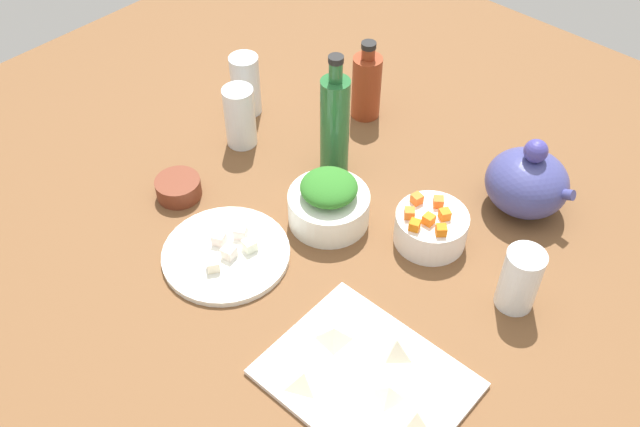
{
  "coord_description": "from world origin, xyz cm",
  "views": [
    {
      "loc": [
        60.52,
        -65.44,
        98.64
      ],
      "look_at": [
        0.0,
        0.0,
        8.0
      ],
      "focal_mm": 39.39,
      "sensor_mm": 36.0,
      "label": 1
    }
  ],
  "objects_px": {
    "cutting_board": "(366,379)",
    "drinking_glass_2": "(240,117)",
    "bowl_carrots": "(431,228)",
    "bowl_small_side": "(178,188)",
    "bowl_greens": "(329,208)",
    "bottle_0": "(366,85)",
    "bottle_1": "(335,124)",
    "drinking_glass_0": "(246,85)",
    "plate_tofu": "(226,254)",
    "teapot": "(527,182)",
    "drinking_glass_1": "(520,279)"
  },
  "relations": [
    {
      "from": "bottle_0",
      "to": "bowl_carrots",
      "type": "bearing_deg",
      "value": -32.28
    },
    {
      "from": "plate_tofu",
      "to": "drinking_glass_2",
      "type": "height_order",
      "value": "drinking_glass_2"
    },
    {
      "from": "bowl_carrots",
      "to": "bowl_greens",
      "type": "bearing_deg",
      "value": -152.67
    },
    {
      "from": "cutting_board",
      "to": "bowl_greens",
      "type": "relative_size",
      "value": 1.96
    },
    {
      "from": "teapot",
      "to": "bottle_1",
      "type": "distance_m",
      "value": 0.38
    },
    {
      "from": "bowl_greens",
      "to": "drinking_glass_0",
      "type": "height_order",
      "value": "drinking_glass_0"
    },
    {
      "from": "bowl_carrots",
      "to": "bowl_small_side",
      "type": "relative_size",
      "value": 1.5
    },
    {
      "from": "bowl_carrots",
      "to": "bowl_small_side",
      "type": "distance_m",
      "value": 0.49
    },
    {
      "from": "bowl_small_side",
      "to": "bowl_carrots",
      "type": "bearing_deg",
      "value": 28.72
    },
    {
      "from": "plate_tofu",
      "to": "bottle_0",
      "type": "xyz_separation_m",
      "value": [
        -0.09,
        0.49,
        0.07
      ]
    },
    {
      "from": "cutting_board",
      "to": "bottle_0",
      "type": "height_order",
      "value": "bottle_0"
    },
    {
      "from": "bowl_carrots",
      "to": "teapot",
      "type": "height_order",
      "value": "teapot"
    },
    {
      "from": "drinking_glass_1",
      "to": "plate_tofu",
      "type": "bearing_deg",
      "value": -148.88
    },
    {
      "from": "plate_tofu",
      "to": "bowl_small_side",
      "type": "height_order",
      "value": "bowl_small_side"
    },
    {
      "from": "cutting_board",
      "to": "drinking_glass_2",
      "type": "bearing_deg",
      "value": 155.05
    },
    {
      "from": "cutting_board",
      "to": "teapot",
      "type": "xyz_separation_m",
      "value": [
        -0.03,
        0.5,
        0.06
      ]
    },
    {
      "from": "plate_tofu",
      "to": "teapot",
      "type": "relative_size",
      "value": 1.34
    },
    {
      "from": "plate_tofu",
      "to": "drinking_glass_2",
      "type": "xyz_separation_m",
      "value": [
        -0.22,
        0.24,
        0.06
      ]
    },
    {
      "from": "bottle_0",
      "to": "drinking_glass_2",
      "type": "relative_size",
      "value": 1.35
    },
    {
      "from": "cutting_board",
      "to": "teapot",
      "type": "distance_m",
      "value": 0.5
    },
    {
      "from": "bowl_greens",
      "to": "drinking_glass_2",
      "type": "height_order",
      "value": "drinking_glass_2"
    },
    {
      "from": "bowl_greens",
      "to": "teapot",
      "type": "bearing_deg",
      "value": 48.58
    },
    {
      "from": "bowl_greens",
      "to": "drinking_glass_0",
      "type": "xyz_separation_m",
      "value": [
        -0.36,
        0.13,
        0.04
      ]
    },
    {
      "from": "plate_tofu",
      "to": "drinking_glass_0",
      "type": "bearing_deg",
      "value": 131.74
    },
    {
      "from": "drinking_glass_0",
      "to": "drinking_glass_1",
      "type": "xyz_separation_m",
      "value": [
        0.72,
        -0.06,
        -0.01
      ]
    },
    {
      "from": "bowl_carrots",
      "to": "drinking_glass_1",
      "type": "height_order",
      "value": "drinking_glass_1"
    },
    {
      "from": "bowl_small_side",
      "to": "bottle_1",
      "type": "relative_size",
      "value": 0.33
    },
    {
      "from": "bowl_small_side",
      "to": "drinking_glass_2",
      "type": "distance_m",
      "value": 0.2
    },
    {
      "from": "bowl_carrots",
      "to": "bottle_1",
      "type": "height_order",
      "value": "bottle_1"
    },
    {
      "from": "plate_tofu",
      "to": "drinking_glass_2",
      "type": "distance_m",
      "value": 0.33
    },
    {
      "from": "cutting_board",
      "to": "bottle_1",
      "type": "distance_m",
      "value": 0.51
    },
    {
      "from": "bowl_greens",
      "to": "teapot",
      "type": "xyz_separation_m",
      "value": [
        0.25,
        0.28,
        0.03
      ]
    },
    {
      "from": "bowl_greens",
      "to": "bowl_small_side",
      "type": "distance_m",
      "value": 0.3
    },
    {
      "from": "bottle_1",
      "to": "drinking_glass_1",
      "type": "xyz_separation_m",
      "value": [
        0.45,
        -0.05,
        -0.05
      ]
    },
    {
      "from": "cutting_board",
      "to": "bowl_greens",
      "type": "bearing_deg",
      "value": 141.83
    },
    {
      "from": "bottle_0",
      "to": "bottle_1",
      "type": "distance_m",
      "value": 0.2
    },
    {
      "from": "bowl_small_side",
      "to": "plate_tofu",
      "type": "bearing_deg",
      "value": -13.55
    },
    {
      "from": "teapot",
      "to": "bottle_1",
      "type": "height_order",
      "value": "bottle_1"
    },
    {
      "from": "bowl_small_side",
      "to": "drinking_glass_1",
      "type": "height_order",
      "value": "drinking_glass_1"
    },
    {
      "from": "drinking_glass_1",
      "to": "bottle_0",
      "type": "bearing_deg",
      "value": 156.42
    },
    {
      "from": "bowl_greens",
      "to": "bowl_carrots",
      "type": "distance_m",
      "value": 0.19
    },
    {
      "from": "plate_tofu",
      "to": "teapot",
      "type": "height_order",
      "value": "teapot"
    },
    {
      "from": "drinking_glass_0",
      "to": "drinking_glass_2",
      "type": "xyz_separation_m",
      "value": [
        0.07,
        -0.08,
        -0.0
      ]
    },
    {
      "from": "bowl_carrots",
      "to": "drinking_glass_0",
      "type": "height_order",
      "value": "drinking_glass_0"
    },
    {
      "from": "cutting_board",
      "to": "drinking_glass_1",
      "type": "distance_m",
      "value": 0.3
    },
    {
      "from": "plate_tofu",
      "to": "drinking_glass_0",
      "type": "height_order",
      "value": "drinking_glass_0"
    },
    {
      "from": "bowl_small_side",
      "to": "drinking_glass_2",
      "type": "relative_size",
      "value": 0.66
    },
    {
      "from": "cutting_board",
      "to": "bowl_small_side",
      "type": "distance_m",
      "value": 0.54
    },
    {
      "from": "drinking_glass_1",
      "to": "drinking_glass_0",
      "type": "bearing_deg",
      "value": 175.27
    },
    {
      "from": "teapot",
      "to": "drinking_glass_1",
      "type": "distance_m",
      "value": 0.24
    }
  ]
}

